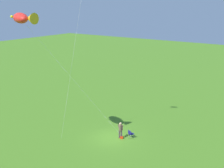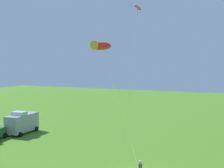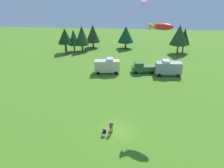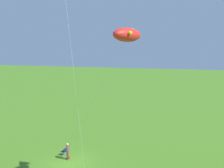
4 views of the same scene
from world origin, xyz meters
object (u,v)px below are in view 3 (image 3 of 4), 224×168
Objects in this scene: van_motorhome_grey at (168,68)px; kite_diamond_rainbow at (144,10)px; kite_large_fish at (160,27)px; truck_green_flatbed at (143,68)px; van_camper_beige at (107,66)px; person_kite_flyer at (111,126)px; backpack_on_grass at (110,132)px; folding_chair at (104,132)px.

van_motorhome_grey is 0.34× the size of kite_diamond_rainbow.
truck_green_flatbed is at bearing 94.40° from kite_large_fish.
van_camper_beige is 0.35× the size of kite_diamond_rainbow.
kite_diamond_rainbow reaches higher than person_kite_flyer.
van_camper_beige reaches higher than backpack_on_grass.
van_motorhome_grey is at bearing 71.87° from kite_diamond_rainbow.
kite_large_fish reaches higher than person_kite_flyer.
kite_large_fish is at bearing 48.63° from backpack_on_grass.
kite_large_fish is (6.65, 7.51, 11.95)m from folding_chair.
van_motorhome_grey is at bearing 74.48° from kite_large_fish.
truck_green_flatbed is at bearing 158.49° from person_kite_flyer.
kite_diamond_rainbow is at bearing 78.32° from truck_green_flatbed.
van_motorhome_grey is (10.77, 22.35, 1.16)m from folding_chair.
person_kite_flyer is 14.53m from kite_large_fish.
van_camper_beige is 7.85m from truck_green_flatbed.
person_kite_flyer is at bearing -130.39° from kite_large_fish.
kite_large_fish is at bearing -65.82° from van_camper_beige.
kite_diamond_rainbow is at bearing -78.97° from van_camper_beige.
folding_chair is 0.16× the size of truck_green_flatbed.
person_kite_flyer reaches higher than backpack_on_grass.
backpack_on_grass is at bearing 62.49° from van_motorhome_grey.
van_motorhome_grey is 18.81m from kite_large_fish.
backpack_on_grass is 0.02× the size of kite_large_fish.
person_kite_flyer is at bearing -154.85° from kite_diamond_rainbow.
van_motorhome_grey reaches higher than folding_chair.
van_motorhome_grey is (5.34, -1.07, 0.54)m from truck_green_flatbed.
person_kite_flyer is 0.11× the size of kite_diamond_rainbow.
folding_chair is (-0.83, -0.67, -0.53)m from person_kite_flyer.
kite_large_fish is 0.80× the size of kite_diamond_rainbow.
folding_chair reaches higher than backpack_on_grass.
van_camper_beige is at bearing 178.21° from person_kite_flyer.
van_motorhome_grey is at bearing 64.95° from backpack_on_grass.
person_kite_flyer is 0.31× the size of van_camper_beige.
kite_diamond_rainbow reaches higher than kite_large_fish.
folding_chair is 22.58m from van_camper_beige.
truck_green_flatbed is (7.77, 1.00, -0.54)m from van_camper_beige.
person_kite_flyer is 0.33× the size of truck_green_flatbed.
kite_diamond_rainbow is (3.36, 1.58, 13.96)m from person_kite_flyer.
van_camper_beige is at bearing 121.09° from kite_large_fish.
van_motorhome_grey is 25.00m from kite_diamond_rainbow.
van_motorhome_grey is at bearing -7.23° from van_camper_beige.
kite_diamond_rainbow is at bearing -115.06° from kite_large_fish.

